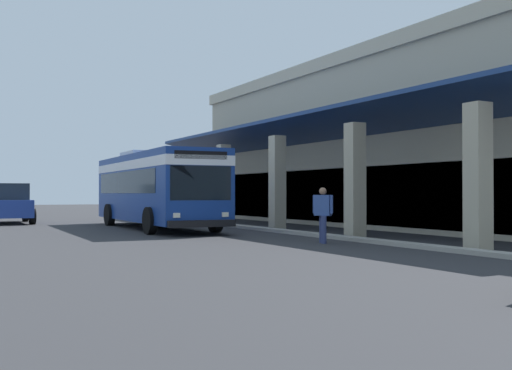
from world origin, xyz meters
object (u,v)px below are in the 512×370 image
(transit_bus, at_px, (155,185))
(parked_suv_blue, at_px, (8,203))
(pedestrian, at_px, (323,212))
(potted_palm, at_px, (203,205))

(transit_bus, height_order, parked_suv_blue, transit_bus)
(pedestrian, bearing_deg, parked_suv_blue, -157.91)
(pedestrian, relative_size, potted_palm, 0.52)
(transit_bus, bearing_deg, pedestrian, 11.45)
(parked_suv_blue, bearing_deg, pedestrian, 22.09)
(parked_suv_blue, bearing_deg, potted_palm, 82.43)
(pedestrian, height_order, potted_palm, potted_palm)
(transit_bus, height_order, pedestrian, transit_bus)
(transit_bus, relative_size, pedestrian, 6.76)
(parked_suv_blue, height_order, pedestrian, parked_suv_blue)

